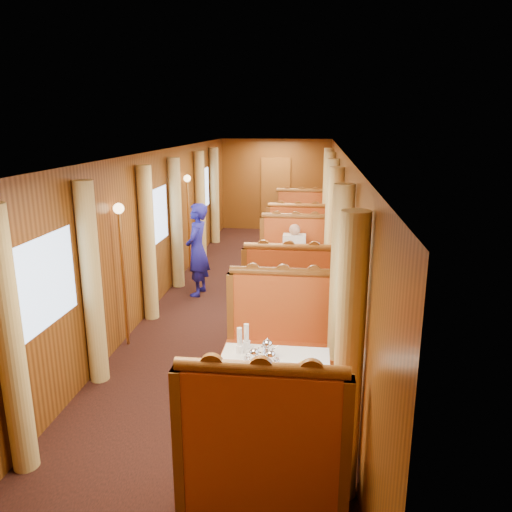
% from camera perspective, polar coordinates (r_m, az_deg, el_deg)
% --- Properties ---
extents(floor, '(3.00, 12.00, 0.01)m').
position_cam_1_polar(floor, '(8.41, -1.09, -5.44)').
color(floor, black).
rests_on(floor, ground).
extents(ceiling, '(3.00, 12.00, 0.01)m').
position_cam_1_polar(ceiling, '(7.88, -1.18, 11.83)').
color(ceiling, silver).
rests_on(ceiling, wall_left).
extents(wall_far, '(3.00, 0.01, 2.50)m').
position_cam_1_polar(wall_far, '(13.94, 2.27, 8.10)').
color(wall_far, brown).
rests_on(wall_far, floor).
extents(wall_near, '(3.00, 0.01, 2.50)m').
position_cam_1_polar(wall_near, '(2.70, -20.71, -25.09)').
color(wall_near, brown).
rests_on(wall_near, floor).
extents(wall_left, '(0.01, 12.00, 2.50)m').
position_cam_1_polar(wall_left, '(8.39, -11.35, 3.11)').
color(wall_left, brown).
rests_on(wall_left, floor).
extents(wall_right, '(0.01, 12.00, 2.50)m').
position_cam_1_polar(wall_right, '(7.99, 9.59, 2.61)').
color(wall_right, brown).
rests_on(wall_right, floor).
extents(doorway_far, '(0.80, 0.04, 2.00)m').
position_cam_1_polar(doorway_far, '(13.95, 2.25, 7.07)').
color(doorway_far, brown).
rests_on(doorway_far, floor).
extents(table_near, '(1.05, 0.72, 0.75)m').
position_cam_1_polar(table_near, '(5.02, 2.05, -15.78)').
color(table_near, white).
rests_on(table_near, floor).
extents(banquette_near_fwd, '(1.30, 0.55, 1.34)m').
position_cam_1_polar(banquette_near_fwd, '(4.16, 0.80, -22.36)').
color(banquette_near_fwd, '#A72A12').
rests_on(banquette_near_fwd, floor).
extents(banquette_near_aft, '(1.30, 0.55, 1.34)m').
position_cam_1_polar(banquette_near_aft, '(5.89, 2.89, -10.32)').
color(banquette_near_aft, '#A72A12').
rests_on(banquette_near_aft, floor).
extents(table_mid, '(1.05, 0.72, 0.75)m').
position_cam_1_polar(table_mid, '(8.22, 4.09, -3.19)').
color(table_mid, white).
rests_on(table_mid, floor).
extents(banquette_mid_fwd, '(1.30, 0.55, 1.34)m').
position_cam_1_polar(banquette_mid_fwd, '(7.25, 3.70, -5.34)').
color(banquette_mid_fwd, '#A72A12').
rests_on(banquette_mid_fwd, floor).
extents(banquette_mid_aft, '(1.30, 0.55, 1.34)m').
position_cam_1_polar(banquette_mid_aft, '(9.17, 4.41, -0.92)').
color(banquette_mid_aft, '#A72A12').
rests_on(banquette_mid_aft, floor).
extents(table_far, '(1.05, 0.72, 0.75)m').
position_cam_1_polar(table_far, '(11.59, 4.94, 2.22)').
color(table_far, white).
rests_on(table_far, floor).
extents(banquette_far_fwd, '(1.30, 0.55, 1.34)m').
position_cam_1_polar(banquette_far_fwd, '(10.59, 4.75, 1.26)').
color(banquette_far_fwd, '#A72A12').
rests_on(banquette_far_fwd, floor).
extents(banquette_far_aft, '(1.30, 0.55, 1.34)m').
position_cam_1_polar(banquette_far_aft, '(12.57, 5.11, 3.46)').
color(banquette_far_aft, '#A72A12').
rests_on(banquette_far_aft, floor).
extents(tea_tray, '(0.35, 0.28, 0.01)m').
position_cam_1_polar(tea_tray, '(4.78, 0.51, -12.22)').
color(tea_tray, silver).
rests_on(tea_tray, table_near).
extents(teapot_left, '(0.16, 0.13, 0.12)m').
position_cam_1_polar(teapot_left, '(4.77, -0.23, -11.60)').
color(teapot_left, silver).
rests_on(teapot_left, tea_tray).
extents(teapot_right, '(0.19, 0.17, 0.13)m').
position_cam_1_polar(teapot_right, '(4.71, 1.66, -11.89)').
color(teapot_right, silver).
rests_on(teapot_right, tea_tray).
extents(teapot_back, '(0.21, 0.18, 0.14)m').
position_cam_1_polar(teapot_back, '(4.88, 1.31, -10.76)').
color(teapot_back, silver).
rests_on(teapot_back, tea_tray).
extents(fruit_plate, '(0.20, 0.20, 0.05)m').
position_cam_1_polar(fruit_plate, '(4.72, 5.59, -12.49)').
color(fruit_plate, white).
rests_on(fruit_plate, table_near).
extents(cup_inboard, '(0.08, 0.08, 0.26)m').
position_cam_1_polar(cup_inboard, '(4.96, -1.89, -9.91)').
color(cup_inboard, white).
rests_on(cup_inboard, table_near).
extents(cup_outboard, '(0.08, 0.08, 0.26)m').
position_cam_1_polar(cup_outboard, '(5.04, -1.11, -9.46)').
color(cup_outboard, white).
rests_on(cup_outboard, table_near).
extents(rose_vase_mid, '(0.06, 0.06, 0.36)m').
position_cam_1_polar(rose_vase_mid, '(8.07, 3.89, 0.55)').
color(rose_vase_mid, silver).
rests_on(rose_vase_mid, table_mid).
extents(rose_vase_far, '(0.06, 0.06, 0.36)m').
position_cam_1_polar(rose_vase_far, '(11.50, 5.20, 4.92)').
color(rose_vase_far, silver).
rests_on(rose_vase_far, table_far).
extents(window_left_near, '(0.01, 1.20, 0.90)m').
position_cam_1_polar(window_left_near, '(5.23, -23.07, -2.84)').
color(window_left_near, '#92ADD2').
rests_on(window_left_near, wall_left).
extents(curtain_left_near_a, '(0.22, 0.22, 2.35)m').
position_cam_1_polar(curtain_left_near_a, '(4.65, -26.30, -9.04)').
color(curtain_left_near_a, '#D7BC6E').
rests_on(curtain_left_near_a, floor).
extents(curtain_left_near_b, '(0.22, 0.22, 2.35)m').
position_cam_1_polar(curtain_left_near_b, '(5.92, -18.25, -3.16)').
color(curtain_left_near_b, '#D7BC6E').
rests_on(curtain_left_near_b, floor).
extents(window_right_near, '(0.01, 1.20, 0.90)m').
position_cam_1_polar(window_right_near, '(4.57, 11.43, -4.40)').
color(window_right_near, '#92ADD2').
rests_on(window_right_near, wall_right).
extents(curtain_right_near_a, '(0.22, 0.22, 2.35)m').
position_cam_1_polar(curtain_right_near_a, '(3.95, 10.54, -11.90)').
color(curtain_right_near_a, '#D7BC6E').
rests_on(curtain_right_near_a, floor).
extents(curtain_right_near_b, '(0.22, 0.22, 2.35)m').
position_cam_1_polar(curtain_right_near_b, '(5.39, 9.55, -4.37)').
color(curtain_right_near_b, '#D7BC6E').
rests_on(curtain_right_near_b, floor).
extents(window_left_mid, '(0.01, 1.20, 0.90)m').
position_cam_1_polar(window_left_mid, '(8.35, -11.33, 4.46)').
color(window_left_mid, '#92ADD2').
rests_on(window_left_mid, wall_left).
extents(curtain_left_mid_a, '(0.22, 0.22, 2.35)m').
position_cam_1_polar(curtain_left_mid_a, '(7.65, -12.25, 1.33)').
color(curtain_left_mid_a, '#D7BC6E').
rests_on(curtain_left_mid_a, floor).
extents(curtain_left_mid_b, '(0.22, 0.22, 2.35)m').
position_cam_1_polar(curtain_left_mid_b, '(9.10, -9.11, 3.67)').
color(curtain_left_mid_b, '#D7BC6E').
rests_on(curtain_left_mid_b, floor).
extents(window_right_mid, '(0.01, 1.20, 0.90)m').
position_cam_1_polar(window_right_mid, '(7.95, 9.55, 4.02)').
color(window_right_mid, '#92ADD2').
rests_on(window_right_mid, wall_right).
extents(curtain_right_mid_a, '(0.22, 0.22, 2.35)m').
position_cam_1_polar(curtain_right_mid_a, '(7.24, 8.89, 0.73)').
color(curtain_right_mid_a, '#D7BC6E').
rests_on(curtain_right_mid_a, floor).
extents(curtain_right_mid_b, '(0.22, 0.22, 2.35)m').
position_cam_1_polar(curtain_right_mid_b, '(8.76, 8.56, 3.25)').
color(curtain_right_mid_b, '#D7BC6E').
rests_on(curtain_right_mid_b, floor).
extents(window_left_far, '(0.01, 1.20, 0.90)m').
position_cam_1_polar(window_left_far, '(11.68, -6.06, 7.65)').
color(window_left_far, '#92ADD2').
rests_on(window_left_far, wall_left).
extents(curtain_left_far_a, '(0.22, 0.22, 2.35)m').
position_cam_1_polar(curtain_left_far_a, '(10.95, -6.38, 5.69)').
color(curtain_left_far_a, '#D7BC6E').
rests_on(curtain_left_far_a, floor).
extents(curtain_left_far_b, '(0.22, 0.22, 2.35)m').
position_cam_1_polar(curtain_left_far_b, '(12.45, -4.76, 6.87)').
color(curtain_left_far_b, '#D7BC6E').
rests_on(curtain_left_far_b, floor).
extents(window_right_far, '(0.01, 1.20, 0.90)m').
position_cam_1_polar(window_right_far, '(11.40, 8.79, 7.38)').
color(window_right_far, '#92ADD2').
rests_on(window_right_far, wall_right).
extents(curtain_right_far_a, '(0.22, 0.22, 2.35)m').
position_cam_1_polar(curtain_right_far_a, '(10.67, 8.29, 5.38)').
color(curtain_right_far_a, '#D7BC6E').
rests_on(curtain_right_far_a, floor).
extents(curtain_right_far_b, '(0.22, 0.22, 2.35)m').
position_cam_1_polar(curtain_right_far_b, '(12.21, 8.13, 6.61)').
color(curtain_right_far_b, '#D7BC6E').
rests_on(curtain_right_far_b, floor).
extents(sconce_left_fore, '(0.14, 0.14, 1.95)m').
position_cam_1_polar(sconce_left_fore, '(6.72, -15.14, 1.10)').
color(sconce_left_fore, '#BF8C3F').
rests_on(sconce_left_fore, floor).
extents(sconce_right_fore, '(0.14, 0.14, 1.95)m').
position_cam_1_polar(sconce_right_fore, '(6.25, 9.43, 0.39)').
color(sconce_right_fore, '#BF8C3F').
rests_on(sconce_right_fore, floor).
extents(sconce_left_aft, '(0.14, 0.14, 1.95)m').
position_cam_1_polar(sconce_left_aft, '(9.99, -7.77, 5.96)').
color(sconce_left_aft, '#BF8C3F').
rests_on(sconce_left_aft, floor).
extents(sconce_right_aft, '(0.14, 0.14, 1.95)m').
position_cam_1_polar(sconce_right_aft, '(9.68, 8.58, 5.63)').
color(sconce_right_aft, '#BF8C3F').
rests_on(sconce_right_aft, floor).
extents(steward, '(0.43, 0.62, 1.62)m').
position_cam_1_polar(steward, '(8.67, -6.73, 0.71)').
color(steward, navy).
rests_on(steward, floor).
extents(passenger, '(0.40, 0.44, 0.76)m').
position_cam_1_polar(passenger, '(8.86, 4.38, 0.64)').
color(passenger, beige).
rests_on(passenger, banquette_mid_aft).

